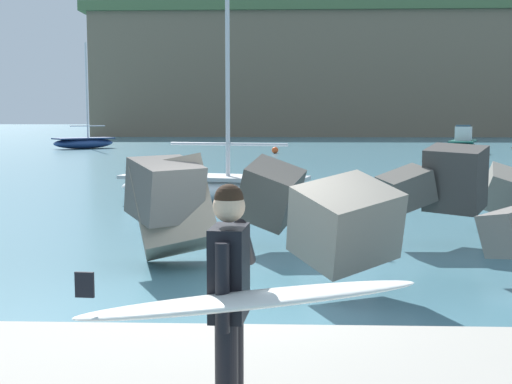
{
  "coord_description": "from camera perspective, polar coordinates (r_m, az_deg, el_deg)",
  "views": [
    {
      "loc": [
        0.36,
        -8.8,
        2.44
      ],
      "look_at": [
        0.01,
        0.5,
        1.4
      ],
      "focal_mm": 47.5,
      "sensor_mm": 36.0,
      "label": 1
    }
  ],
  "objects": [
    {
      "name": "boat_near_right",
      "position": [
        53.16,
        -14.3,
        4.09
      ],
      "size": [
        4.83,
        4.61,
        7.98
      ],
      "color": "navy",
      "rests_on": "ground"
    },
    {
      "name": "ground_plane",
      "position": [
        9.14,
        -0.21,
        -9.11
      ],
      "size": [
        400.0,
        400.0,
        0.0
      ],
      "primitive_type": "plane",
      "color": "#42707F"
    },
    {
      "name": "boat_near_centre",
      "position": [
        46.96,
        17.01,
        3.87
      ],
      "size": [
        2.96,
        4.4,
        1.89
      ],
      "color": "#1E6656",
      "rests_on": "ground"
    },
    {
      "name": "headland_bluff",
      "position": [
        104.72,
        15.43,
        9.21
      ],
      "size": [
        95.29,
        43.4,
        15.98
      ],
      "color": "#756651",
      "rests_on": "ground"
    },
    {
      "name": "breakwater_jetty",
      "position": [
        10.96,
        1.1,
        -0.65
      ],
      "size": [
        30.66,
        8.4,
        2.77
      ],
      "color": "gray",
      "rests_on": "ground"
    },
    {
      "name": "boat_mid_left",
      "position": [
        19.07,
        -3.56,
        0.44
      ],
      "size": [
        5.95,
        3.06,
        7.48
      ],
      "color": "white",
      "rests_on": "ground"
    },
    {
      "name": "station_building_east",
      "position": [
        114.92,
        19.1,
        14.14
      ],
      "size": [
        8.05,
        6.71,
        5.28
      ],
      "color": "beige",
      "rests_on": "headland_bluff"
    },
    {
      "name": "surfer_with_board",
      "position": [
        4.34,
        -2.05,
        -9.19
      ],
      "size": [
        2.11,
        1.24,
        1.78
      ],
      "color": "black",
      "rests_on": "walkway_path"
    },
    {
      "name": "mooring_buoy_middle",
      "position": [
        44.77,
        1.61,
        3.54
      ],
      "size": [
        0.44,
        0.44,
        0.44
      ],
      "color": "#E54C1E",
      "rests_on": "ground"
    }
  ]
}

